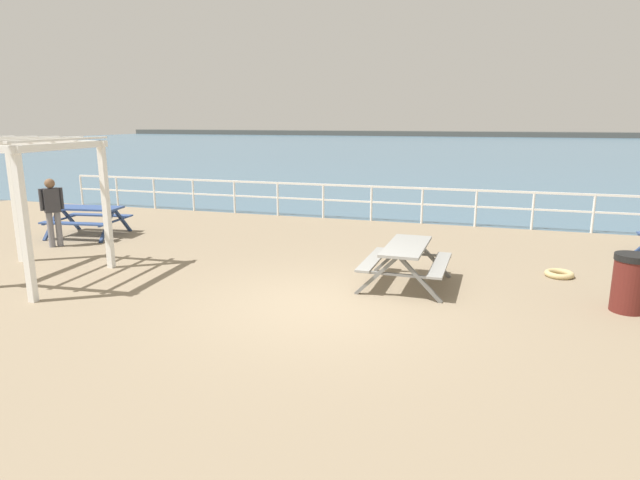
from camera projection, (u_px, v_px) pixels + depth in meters
name	position (u px, v px, depth m)	size (l,w,h in m)	color
ground_plane	(319.00, 311.00, 8.90)	(30.00, 24.00, 0.20)	gray
sea_band	(464.00, 148.00, 57.98)	(142.00, 90.00, 0.01)	#476B84
distant_shoreline	(475.00, 136.00, 98.01)	(142.00, 6.00, 1.80)	#4C4C47
seaward_railing	(397.00, 198.00, 15.93)	(23.07, 0.07, 1.08)	white
picnic_table_near_left	(406.00, 255.00, 9.84)	(1.58, 1.83, 0.80)	gray
picnic_table_mid_centre	(87.00, 214.00, 14.07)	(1.99, 1.75, 0.80)	#334C84
visitor	(52.00, 208.00, 12.78)	(0.38, 0.44, 1.66)	slate
lattice_pergola	(15.00, 176.00, 9.91)	(2.59, 2.71, 2.70)	white
litter_bin	(630.00, 283.00, 8.50)	(0.55, 0.55, 0.95)	#591E19
rope_coil	(559.00, 274.00, 10.49)	(0.55, 0.55, 0.11)	tan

